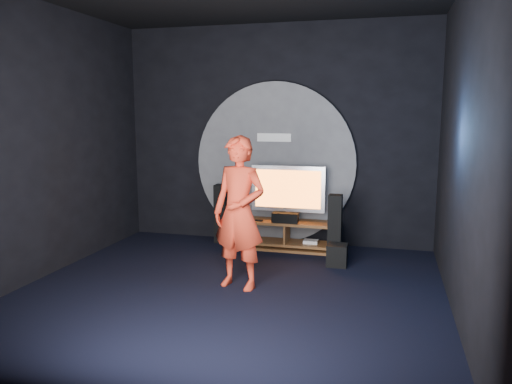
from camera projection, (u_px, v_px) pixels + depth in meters
floor at (228, 292)px, 5.92m from camera, size 5.00×5.00×0.00m
back_wall at (276, 135)px, 8.03m from camera, size 5.00×0.04×3.50m
front_wall at (107, 169)px, 3.26m from camera, size 5.00×0.04×3.50m
left_wall at (39, 142)px, 6.28m from camera, size 0.04×5.00×3.50m
right_wall at (463, 149)px, 5.01m from camera, size 0.04×5.00×3.50m
wall_disc_panel at (275, 163)px, 8.05m from camera, size 2.60×0.11×2.60m
media_console at (287, 237)px, 7.77m from camera, size 1.52×0.45×0.45m
tv at (288, 191)px, 7.72m from camera, size 1.15×0.22×0.85m
center_speaker at (285, 218)px, 7.60m from camera, size 0.40×0.15×0.15m
remote at (257, 220)px, 7.73m from camera, size 0.18×0.05×0.02m
tower_speaker_left at (221, 214)px, 8.16m from camera, size 0.19×0.21×0.95m
tower_speaker_right at (335, 227)px, 7.17m from camera, size 0.19×0.21×0.95m
subwoofer at (337, 255)px, 6.94m from camera, size 0.28×0.28×0.30m
player at (239, 213)px, 5.97m from camera, size 0.76×0.58×1.85m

